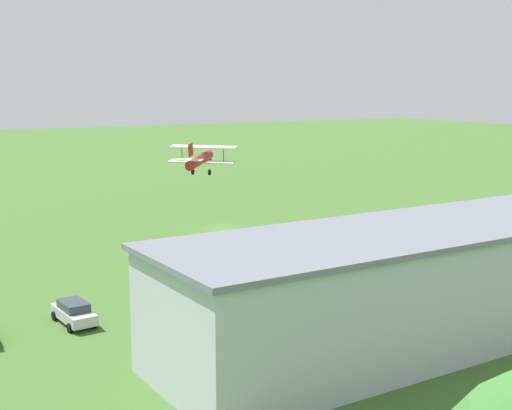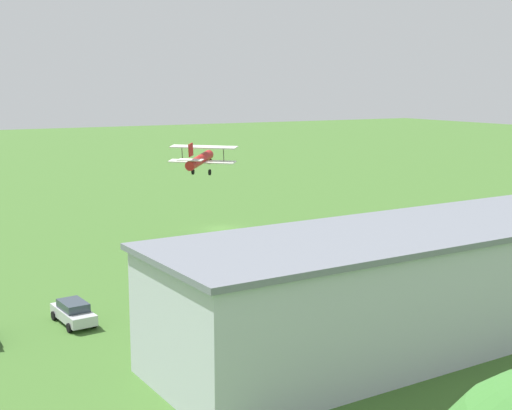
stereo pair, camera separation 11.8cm
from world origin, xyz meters
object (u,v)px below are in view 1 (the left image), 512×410
(hangar, at_px, (444,278))
(car_silver, at_px, (74,312))
(biplane, at_px, (200,159))
(person_beside_truck, at_px, (466,237))
(person_at_fence_line, at_px, (443,249))
(person_near_hangar_door, at_px, (479,244))

(hangar, distance_m, car_silver, 25.13)
(hangar, height_order, biplane, biplane)
(person_beside_truck, distance_m, person_at_fence_line, 6.17)
(person_near_hangar_door, bearing_deg, biplane, -42.22)
(person_at_fence_line, bearing_deg, person_near_hangar_door, -179.94)
(car_silver, xyz_separation_m, person_at_fence_line, (-35.79, -1.86, -0.00))
(person_near_hangar_door, bearing_deg, car_silver, 2.63)
(hangar, relative_size, person_at_fence_line, 24.57)
(hangar, distance_m, person_beside_truck, 27.55)
(hangar, height_order, person_near_hangar_door, hangar)
(hangar, height_order, car_silver, hangar)
(biplane, bearing_deg, car_silver, 47.34)
(biplane, bearing_deg, person_beside_truck, 142.88)
(person_beside_truck, relative_size, person_at_fence_line, 1.06)
(car_silver, height_order, person_at_fence_line, person_at_fence_line)
(car_silver, height_order, person_beside_truck, person_beside_truck)
(car_silver, bearing_deg, person_at_fence_line, -177.03)
(hangar, relative_size, person_near_hangar_door, 24.91)
(hangar, bearing_deg, person_at_fence_line, -133.81)
(biplane, distance_m, person_near_hangar_door, 29.61)
(car_silver, bearing_deg, person_beside_truck, -173.90)
(car_silver, distance_m, person_at_fence_line, 35.84)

